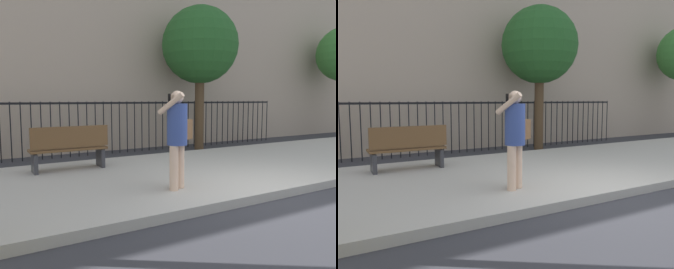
# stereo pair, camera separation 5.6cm
# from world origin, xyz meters

# --- Properties ---
(ground_plane) EXTENTS (60.00, 60.00, 0.00)m
(ground_plane) POSITION_xyz_m (0.00, 0.00, 0.00)
(ground_plane) COLOR #333338
(sidewalk) EXTENTS (28.00, 4.40, 0.15)m
(sidewalk) POSITION_xyz_m (0.00, 2.20, 0.07)
(sidewalk) COLOR #B2ADA3
(sidewalk) RESTS_ON ground
(iron_fence) EXTENTS (12.03, 0.04, 1.60)m
(iron_fence) POSITION_xyz_m (0.00, 5.90, 1.02)
(iron_fence) COLOR black
(iron_fence) RESTS_ON ground
(pedestrian_on_phone) EXTENTS (0.72, 0.58, 1.65)m
(pedestrian_on_phone) POSITION_xyz_m (-1.35, 0.96, 1.11)
(pedestrian_on_phone) COLOR beige
(pedestrian_on_phone) RESTS_ON sidewalk
(street_bench) EXTENTS (1.60, 0.45, 0.95)m
(street_bench) POSITION_xyz_m (-2.55, 3.37, 0.65)
(street_bench) COLOR brown
(street_bench) RESTS_ON sidewalk
(street_tree_near) EXTENTS (2.47, 2.47, 4.65)m
(street_tree_near) POSITION_xyz_m (2.18, 5.26, 3.38)
(street_tree_near) COLOR #4C3823
(street_tree_near) RESTS_ON ground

